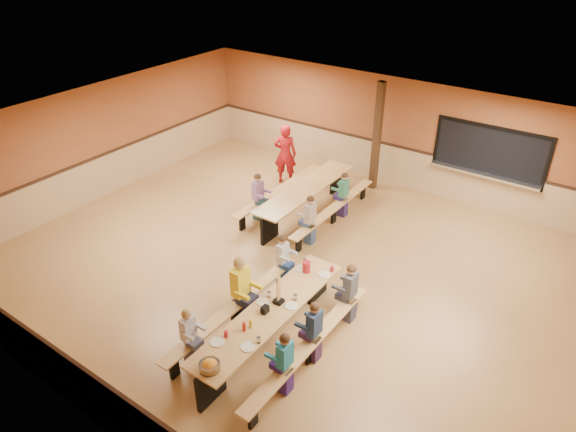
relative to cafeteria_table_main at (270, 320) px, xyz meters
The scene contains 23 objects.
ground 2.45m from the cafeteria_table_main, 117.51° to the left, with size 12.00×12.00×0.00m, color olive.
room_envelope 2.40m from the cafeteria_table_main, 117.51° to the left, with size 12.04×10.04×3.02m.
kitchen_pass_through 7.30m from the cafeteria_table_main, 78.08° to the left, with size 2.78×0.28×1.38m.
structural_post 6.72m from the cafeteria_table_main, 101.32° to the left, with size 0.18×0.18×3.00m, color #321F10.
cafeteria_table_main is the anchor object (origin of this frame).
cafeteria_table_second 4.70m from the cafeteria_table_main, 115.75° to the left, with size 1.91×3.70×0.74m.
seated_child_white_left 1.42m from the cafeteria_table_main, 125.65° to the right, with size 0.33×0.27×1.13m, color silver, non-canonical shape.
seated_adult_yellow 0.86m from the cafeteria_table_main, 166.50° to the left, with size 0.45×0.37×1.38m, color yellow, non-canonical shape.
seated_child_grey_left 1.72m from the cafeteria_table_main, 118.59° to the left, with size 0.34×0.28×1.14m, color silver, non-canonical shape.
seated_child_teal_right 1.10m from the cafeteria_table_main, 41.39° to the right, with size 0.35×0.29×1.17m, color teal, non-canonical shape.
seated_child_navy_right 0.84m from the cafeteria_table_main, ahead, with size 0.36×0.30×1.20m, color navy, non-canonical shape.
seated_child_char_right 1.57m from the cafeteria_table_main, 58.34° to the left, with size 0.38×0.31×1.22m, color #44474E, non-canonical shape.
seated_child_purple_sec 4.39m from the cafeteria_table_main, 130.76° to the left, with size 0.37×0.31×1.22m, color #885D8E, non-canonical shape.
seated_child_green_sec 4.83m from the cafeteria_table_main, 104.58° to the left, with size 0.35×0.29×1.17m, color #34795C, non-canonical shape.
seated_child_tan_sec 3.36m from the cafeteria_table_main, 111.20° to the left, with size 0.37×0.30×1.20m, color tan, non-canonical shape.
standing_woman 6.43m from the cafeteria_table_main, 123.07° to the left, with size 0.63×0.41×1.73m, color #A41217.
punch_pitcher 1.34m from the cafeteria_table_main, 94.78° to the left, with size 0.16×0.16×0.22m, color #AE1721.
chip_bowl 1.61m from the cafeteria_table_main, 88.10° to the right, with size 0.32×0.32×0.15m, color #FFA628, non-canonical shape.
napkin_dispenser 0.30m from the cafeteria_table_main, 114.47° to the right, with size 0.10×0.14×0.13m, color black.
condiment_mustard 0.60m from the cafeteria_table_main, 90.98° to the right, with size 0.06×0.06×0.17m, color yellow.
condiment_ketchup 0.71m from the cafeteria_table_main, 94.36° to the right, with size 0.06×0.06×0.17m, color #B2140F.
table_paddle 0.43m from the cafeteria_table_main, 90.84° to the left, with size 0.16×0.16×0.56m.
place_settings 0.27m from the cafeteria_table_main, ahead, with size 0.65×3.30×0.11m, color beige, non-canonical shape.
Camera 1 is at (5.26, -7.50, 6.61)m, focal length 32.00 mm.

